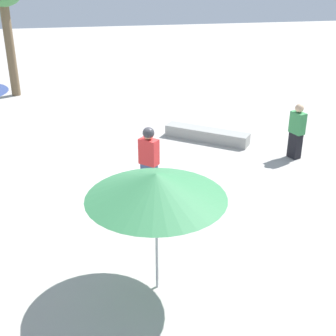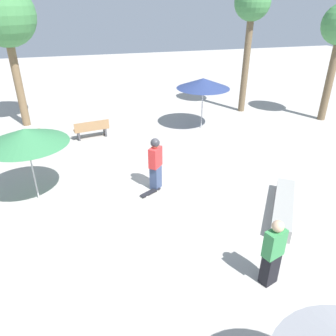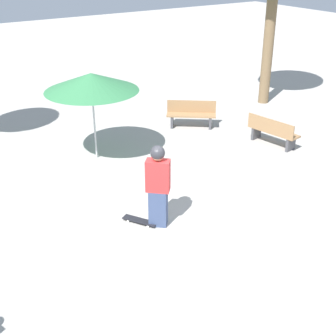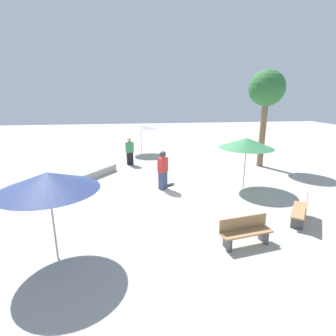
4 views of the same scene
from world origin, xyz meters
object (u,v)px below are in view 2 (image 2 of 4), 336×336
object	(u,v)px
skateboard	(150,192)
bench_far	(92,129)
palm_tree_center_left	(4,17)
shade_umbrella_green	(25,136)
shade_umbrella_navy	(203,83)
bystander_watching	(273,253)
bench_near	(30,145)
skater_main	(155,162)
concrete_ledge	(283,207)
palm_tree_left	(252,9)

from	to	relation	value
skateboard	bench_far	xyz separation A→B (m)	(1.59, -5.49, 0.37)
bench_far	palm_tree_center_left	bearing A→B (deg)	129.87
palm_tree_center_left	shade_umbrella_green	bearing A→B (deg)	98.68
shade_umbrella_green	shade_umbrella_navy	distance (m)	8.83
bench_far	bystander_watching	distance (m)	10.54
skateboard	bench_near	distance (m)	6.04
skateboard	bench_near	bearing A→B (deg)	-77.16
skater_main	bystander_watching	bearing A→B (deg)	60.22
skater_main	shade_umbrella_navy	bearing A→B (deg)	-172.50
bench_far	shade_umbrella_navy	size ratio (longest dim) A/B	0.65
bench_near	bench_far	size ratio (longest dim) A/B	0.93
concrete_ledge	bystander_watching	xyz separation A→B (m)	(1.87, 2.34, 0.67)
bystander_watching	skater_main	bearing A→B (deg)	89.21
bench_far	shade_umbrella_green	world-z (taller)	shade_umbrella_green
shade_umbrella_green	palm_tree_center_left	xyz separation A→B (m)	(1.14, -7.49, 2.90)
skater_main	bench_far	size ratio (longest dim) A/B	1.12
skateboard	bench_far	distance (m)	5.73
shade_umbrella_navy	palm_tree_left	world-z (taller)	palm_tree_left
shade_umbrella_navy	palm_tree_center_left	distance (m)	9.44
shade_umbrella_navy	skateboard	bearing A→B (deg)	55.05
bench_far	shade_umbrella_navy	distance (m)	5.69
shade_umbrella_navy	palm_tree_center_left	bearing A→B (deg)	-17.63
shade_umbrella_navy	bench_far	bearing A→B (deg)	-0.48
concrete_ledge	bench_near	size ratio (longest dim) A/B	1.74
skater_main	palm_tree_left	xyz separation A→B (m)	(-6.74, -7.15, 4.35)
shade_umbrella_navy	palm_tree_left	bearing A→B (deg)	-147.78
skateboard	concrete_ledge	xyz separation A→B (m)	(-3.70, 2.12, 0.14)
bench_near	shade_umbrella_green	size ratio (longest dim) A/B	0.61
bench_far	shade_umbrella_green	distance (m)	5.51
shade_umbrella_green	shade_umbrella_navy	world-z (taller)	shade_umbrella_navy
shade_umbrella_navy	palm_tree_center_left	xyz separation A→B (m)	(8.58, -2.72, 2.85)
bench_near	bench_far	bearing A→B (deg)	150.98
bench_near	shade_umbrella_navy	distance (m)	8.24
bench_far	skateboard	bearing A→B (deg)	-83.83
bench_near	bystander_watching	distance (m)	10.67
shade_umbrella_green	palm_tree_center_left	world-z (taller)	palm_tree_center_left
bench_far	palm_tree_left	distance (m)	10.10
shade_umbrella_navy	palm_tree_left	distance (m)	4.89
bench_far	bystander_watching	xyz separation A→B (m)	(-3.42, 9.96, 0.44)
bystander_watching	shade_umbrella_navy	bearing A→B (deg)	59.80
concrete_ledge	bench_near	xyz separation A→B (m)	(7.86, -6.48, 0.23)
palm_tree_center_left	skater_main	bearing A→B (deg)	122.65
skater_main	bystander_watching	world-z (taller)	skater_main
skater_main	bench_near	bearing A→B (deg)	-90.31
skater_main	shade_umbrella_green	distance (m)	4.09
skater_main	skateboard	xyz separation A→B (m)	(0.26, 0.31, -0.94)
palm_tree_center_left	bystander_watching	size ratio (longest dim) A/B	3.78
skateboard	shade_umbrella_green	bearing A→B (deg)	-41.53
skater_main	skateboard	size ratio (longest dim) A/B	2.35
skater_main	palm_tree_left	distance (m)	10.74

